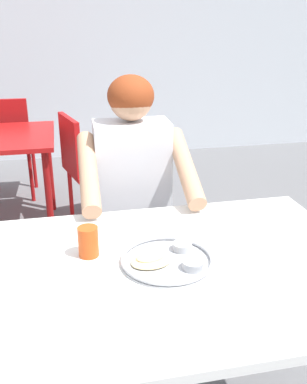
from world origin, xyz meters
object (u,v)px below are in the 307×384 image
(thali_tray, at_px, (168,259))
(chair_foreground, at_px, (130,216))
(drinking_cup, at_px, (88,241))
(diner_foreground, at_px, (135,191))
(table_foreground, at_px, (179,283))
(chair_red_right, at_px, (85,162))
(chair_red_far, at_px, (7,141))

(thali_tray, xyz_separation_m, chair_foreground, (0.01, 0.86, -0.24))
(drinking_cup, relative_size, diner_foreground, 0.08)
(diner_foreground, bearing_deg, table_foreground, -87.46)
(chair_red_right, bearing_deg, chair_foreground, -80.95)
(thali_tray, bearing_deg, chair_foreground, 89.37)
(chair_foreground, relative_size, chair_red_far, 1.00)
(thali_tray, height_order, drinking_cup, drinking_cup)
(diner_foreground, distance_m, chair_red_far, 2.04)
(chair_foreground, xyz_separation_m, chair_red_right, (-0.16, 1.01, -0.02))
(chair_red_far, bearing_deg, drinking_cup, -78.09)
(thali_tray, xyz_separation_m, diner_foreground, (0.00, 0.63, -0.02))
(table_foreground, distance_m, chair_foreground, 0.89)
(table_foreground, bearing_deg, chair_foreground, 91.54)
(chair_red_right, bearing_deg, diner_foreground, -82.80)
(thali_tray, relative_size, chair_red_far, 0.34)
(thali_tray, relative_size, drinking_cup, 2.92)
(chair_foreground, bearing_deg, chair_red_right, 99.05)
(drinking_cup, distance_m, diner_foreground, 0.59)
(thali_tray, height_order, chair_foreground, chair_foreground)
(drinking_cup, height_order, chair_red_far, chair_red_far)
(table_foreground, distance_m, chair_red_far, 2.66)
(thali_tray, xyz_separation_m, drinking_cup, (-0.24, 0.10, 0.04))
(table_foreground, height_order, chair_foreground, chair_foreground)
(chair_red_right, bearing_deg, thali_tray, -85.35)
(thali_tray, relative_size, diner_foreground, 0.24)
(drinking_cup, height_order, diner_foreground, diner_foreground)
(table_foreground, xyz_separation_m, drinking_cup, (-0.27, 0.12, 0.12))
(diner_foreground, height_order, chair_red_right, diner_foreground)
(chair_red_far, bearing_deg, thali_tray, -73.38)
(chair_red_right, bearing_deg, drinking_cup, -92.87)
(chair_red_far, bearing_deg, chair_foreground, -65.38)
(thali_tray, xyz_separation_m, chair_red_right, (-0.15, 1.87, -0.26))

